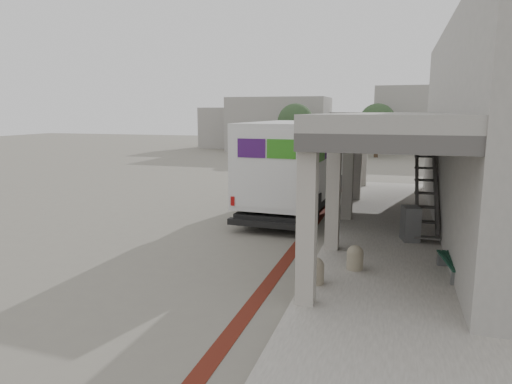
% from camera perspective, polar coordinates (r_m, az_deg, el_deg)
% --- Properties ---
extents(ground, '(120.00, 120.00, 0.00)m').
position_cam_1_polar(ground, '(13.61, 0.26, -7.41)').
color(ground, slate).
rests_on(ground, ground).
extents(bike_lane_stripe, '(0.35, 40.00, 0.01)m').
position_cam_1_polar(bike_lane_stripe, '(15.25, 6.08, -5.52)').
color(bike_lane_stripe, '#551B11').
rests_on(bike_lane_stripe, ground).
extents(sidewalk, '(4.40, 28.00, 0.12)m').
position_cam_1_polar(sidewalk, '(13.06, 17.49, -8.37)').
color(sidewalk, gray).
rests_on(sidewalk, ground).
extents(transit_building, '(7.60, 17.00, 7.00)m').
position_cam_1_polar(transit_building, '(17.22, 27.57, 6.65)').
color(transit_building, gray).
rests_on(transit_building, ground).
extents(distant_backdrop, '(28.00, 10.00, 6.50)m').
position_cam_1_polar(distant_backdrop, '(48.78, 9.44, 8.29)').
color(distant_backdrop, gray).
rests_on(distant_backdrop, ground).
extents(tree_left, '(3.20, 3.20, 4.80)m').
position_cam_1_polar(tree_left, '(41.38, 4.96, 8.76)').
color(tree_left, '#38281C').
rests_on(tree_left, ground).
extents(tree_mid, '(3.20, 3.20, 4.80)m').
position_cam_1_polar(tree_mid, '(42.47, 14.92, 8.49)').
color(tree_mid, '#38281C').
rests_on(tree_mid, ground).
extents(tree_right, '(3.20, 3.20, 4.80)m').
position_cam_1_polar(tree_right, '(41.90, 25.95, 7.81)').
color(tree_right, '#38281C').
rests_on(tree_right, ground).
extents(fedex_truck, '(3.03, 8.74, 3.69)m').
position_cam_1_polar(fedex_truck, '(18.80, 5.10, 3.53)').
color(fedex_truck, black).
rests_on(fedex_truck, ground).
extents(bench, '(0.58, 1.66, 0.38)m').
position_cam_1_polar(bench, '(12.28, 23.24, -8.28)').
color(bench, slate).
rests_on(bench, sidewalk).
extents(bollard_near, '(0.42, 0.42, 0.63)m').
position_cam_1_polar(bollard_near, '(11.95, 12.28, -7.97)').
color(bollard_near, gray).
rests_on(bollard_near, sidewalk).
extents(bollard_far, '(0.42, 0.42, 0.62)m').
position_cam_1_polar(bollard_far, '(10.86, 7.41, -9.68)').
color(bollard_far, gray).
rests_on(bollard_far, sidewalk).
extents(utility_cabinet, '(0.62, 0.74, 1.07)m').
position_cam_1_polar(utility_cabinet, '(14.95, 18.75, -3.75)').
color(utility_cabinet, slate).
rests_on(utility_cabinet, sidewalk).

